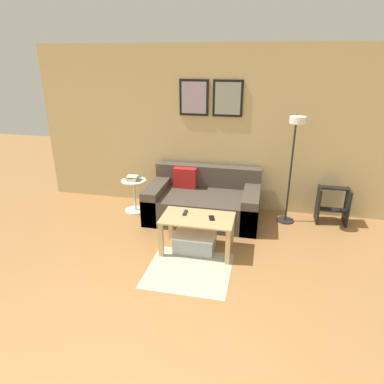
{
  "coord_description": "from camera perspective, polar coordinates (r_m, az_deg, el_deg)",
  "views": [
    {
      "loc": [
        0.91,
        -1.53,
        2.35
      ],
      "look_at": [
        0.1,
        2.17,
        0.85
      ],
      "focal_mm": 32.0,
      "sensor_mm": 36.0,
      "label": 1
    }
  ],
  "objects": [
    {
      "name": "wall_back",
      "position": [
        5.49,
        2.58,
        10.36
      ],
      "size": [
        5.6,
        0.09,
        2.55
      ],
      "color": "tan",
      "rests_on": "ground_plane"
    },
    {
      "name": "area_rug",
      "position": [
        4.15,
        -0.55,
        -12.86
      ],
      "size": [
        0.98,
        0.93,
        0.01
      ],
      "primitive_type": "cube",
      "color": "#B2B79E",
      "rests_on": "ground_plane"
    },
    {
      "name": "couch",
      "position": [
        5.3,
        1.92,
        -1.62
      ],
      "size": [
        1.69,
        0.99,
        0.74
      ],
      "color": "#4C4238",
      "rests_on": "ground_plane"
    },
    {
      "name": "coffee_table",
      "position": [
        4.35,
        0.92,
        -5.41
      ],
      "size": [
        0.91,
        0.53,
        0.48
      ],
      "color": "tan",
      "rests_on": "ground_plane"
    },
    {
      "name": "storage_bin",
      "position": [
        4.49,
        0.52,
        -8.16
      ],
      "size": [
        0.53,
        0.43,
        0.24
      ],
      "color": "#9EA3A8",
      "rests_on": "ground_plane"
    },
    {
      "name": "floor_lamp",
      "position": [
        4.95,
        16.6,
        6.55
      ],
      "size": [
        0.26,
        0.47,
        1.63
      ],
      "color": "black",
      "rests_on": "ground_plane"
    },
    {
      "name": "side_table",
      "position": [
        5.58,
        -9.56,
        -0.06
      ],
      "size": [
        0.4,
        0.4,
        0.53
      ],
      "color": "white",
      "rests_on": "ground_plane"
    },
    {
      "name": "book_stack",
      "position": [
        5.51,
        -9.89,
        2.34
      ],
      "size": [
        0.24,
        0.19,
        0.07
      ],
      "color": "silver",
      "rests_on": "side_table"
    },
    {
      "name": "remote_control",
      "position": [
        4.4,
        -1.16,
        -3.47
      ],
      "size": [
        0.04,
        0.15,
        0.02
      ],
      "primitive_type": "cube",
      "rotation": [
        0.0,
        0.0,
        0.03
      ],
      "color": "#232328",
      "rests_on": "coffee_table"
    },
    {
      "name": "cell_phone",
      "position": [
        4.28,
        3.31,
        -4.35
      ],
      "size": [
        0.1,
        0.15,
        0.01
      ],
      "primitive_type": "cube",
      "rotation": [
        0.0,
        0.0,
        0.27
      ],
      "color": "black",
      "rests_on": "coffee_table"
    },
    {
      "name": "step_stool",
      "position": [
        5.54,
        22.36,
        -1.94
      ],
      "size": [
        0.44,
        0.3,
        0.55
      ],
      "color": "black",
      "rests_on": "ground_plane"
    }
  ]
}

